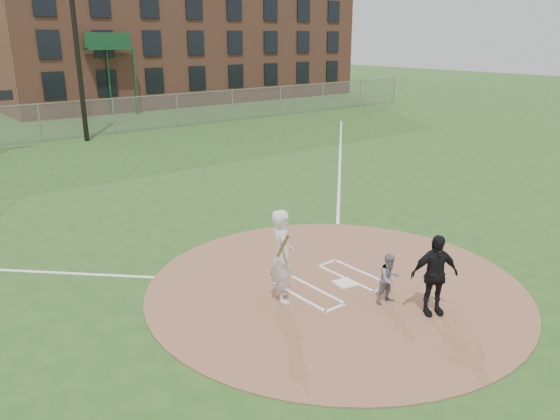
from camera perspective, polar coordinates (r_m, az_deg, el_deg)
ground at (r=12.40m, az=5.83°, el=-7.95°), size 140.00×140.00×0.00m
dirt_circle at (r=12.40m, az=5.83°, el=-7.91°), size 8.40×8.40×0.02m
home_plate at (r=12.50m, az=6.82°, el=-7.61°), size 0.52×0.52×0.03m
foul_line_first at (r=24.50m, az=6.28°, el=5.06°), size 17.04×17.04×0.01m
catcher at (r=11.62m, az=11.36°, el=-7.04°), size 0.59×0.49×1.07m
umpire at (r=11.27m, az=15.83°, el=-6.53°), size 1.06×0.83×1.67m
batters_boxes at (r=12.49m, az=5.35°, el=-7.62°), size 2.08×1.88×0.01m
batter_at_plate at (r=11.31m, az=0.23°, el=-4.79°), size 0.79×1.13×2.00m
outfield_fence at (r=31.24m, az=-23.80°, el=8.31°), size 56.08×0.08×2.03m
brick_warehouse at (r=51.76m, az=-11.76°, el=19.83°), size 30.00×17.17×15.00m
light_pole at (r=30.58m, az=-20.85°, el=19.05°), size 1.20×0.30×12.22m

